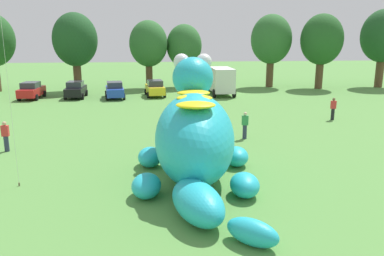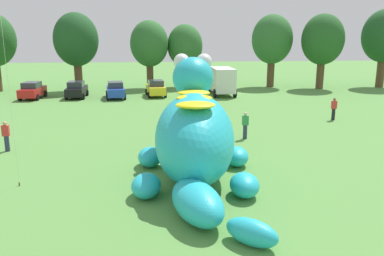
{
  "view_description": "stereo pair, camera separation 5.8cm",
  "coord_description": "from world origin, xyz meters",
  "views": [
    {
      "loc": [
        -1.93,
        -17.1,
        6.3
      ],
      "look_at": [
        -0.11,
        0.17,
        2.14
      ],
      "focal_mm": 36.13,
      "sensor_mm": 36.0,
      "label": 1
    },
    {
      "loc": [
        -1.88,
        -17.11,
        6.3
      ],
      "look_at": [
        -0.11,
        0.17,
        2.14
      ],
      "focal_mm": 36.13,
      "sensor_mm": 36.0,
      "label": 2
    }
  ],
  "objects": [
    {
      "name": "tree_mid_right",
      "position": [
        18.48,
        28.3,
        5.81
      ],
      "size": [
        5.0,
        5.0,
        8.88
      ],
      "color": "brown",
      "rests_on": "ground"
    },
    {
      "name": "spectator_wandering",
      "position": [
        3.82,
        5.88,
        0.85
      ],
      "size": [
        0.38,
        0.26,
        1.71
      ],
      "color": "#2D334C",
      "rests_on": "ground"
    },
    {
      "name": "spectator_mid_field",
      "position": [
        11.87,
        10.65,
        0.85
      ],
      "size": [
        0.38,
        0.26,
        1.71
      ],
      "color": "black",
      "rests_on": "ground"
    },
    {
      "name": "giant_inflatable_creature",
      "position": [
        -0.09,
        -0.84,
        1.99
      ],
      "size": [
        5.73,
        10.74,
        5.44
      ],
      "color": "#23B2C6",
      "rests_on": "ground"
    },
    {
      "name": "tree_centre_right",
      "position": [
        12.96,
        30.51,
        5.83
      ],
      "size": [
        5.02,
        5.02,
        8.91
      ],
      "color": "brown",
      "rests_on": "ground"
    },
    {
      "name": "tree_centre_left",
      "position": [
        -2.16,
        30.66,
        5.32
      ],
      "size": [
        4.58,
        4.58,
        8.13
      ],
      "color": "brown",
      "rests_on": "ground"
    },
    {
      "name": "car_blue",
      "position": [
        -5.71,
        23.15,
        0.86
      ],
      "size": [
        2.34,
        4.29,
        1.72
      ],
      "color": "#2347B7",
      "rests_on": "ground"
    },
    {
      "name": "spectator_by_cars",
      "position": [
        -10.06,
        4.6,
        0.85
      ],
      "size": [
        0.38,
        0.26,
        1.71
      ],
      "color": "#2D334C",
      "rests_on": "ground"
    },
    {
      "name": "car_yellow",
      "position": [
        -1.56,
        24.12,
        0.86
      ],
      "size": [
        2.28,
        4.26,
        1.72
      ],
      "color": "yellow",
      "rests_on": "ground"
    },
    {
      "name": "car_black",
      "position": [
        -9.77,
        23.88,
        0.86
      ],
      "size": [
        1.97,
        4.11,
        1.72
      ],
      "color": "black",
      "rests_on": "ground"
    },
    {
      "name": "ground_plane",
      "position": [
        0.0,
        0.0,
        0.0
      ],
      "size": [
        160.0,
        160.0,
        0.0
      ],
      "primitive_type": "plane",
      "color": "#568E42"
    },
    {
      "name": "tree_mid_left",
      "position": [
        -10.42,
        28.94,
        5.82
      ],
      "size": [
        5.01,
        5.01,
        8.9
      ],
      "color": "brown",
      "rests_on": "ground"
    },
    {
      "name": "spectator_near_inflatable",
      "position": [
        0.3,
        6.82,
        0.85
      ],
      "size": [
        0.38,
        0.26,
        1.71
      ],
      "color": "black",
      "rests_on": "ground"
    },
    {
      "name": "box_truck",
      "position": [
        5.63,
        24.67,
        1.6
      ],
      "size": [
        2.38,
        6.41,
        2.95
      ],
      "color": "#333842",
      "rests_on": "ground"
    },
    {
      "name": "car_red",
      "position": [
        -14.17,
        23.72,
        0.86
      ],
      "size": [
        2.07,
        4.16,
        1.72
      ],
      "color": "red",
      "rests_on": "ground"
    },
    {
      "name": "tree_centre",
      "position": [
        2.21,
        31.38,
        5.04
      ],
      "size": [
        4.35,
        4.35,
        7.71
      ],
      "color": "brown",
      "rests_on": "ground"
    }
  ]
}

